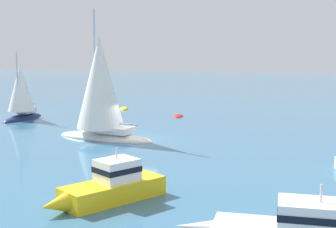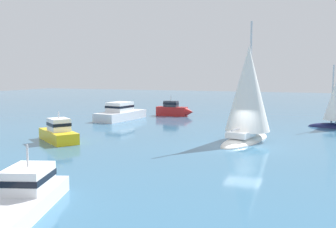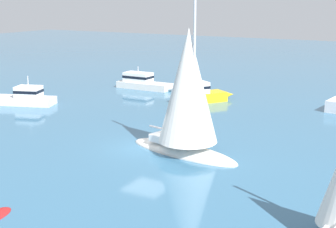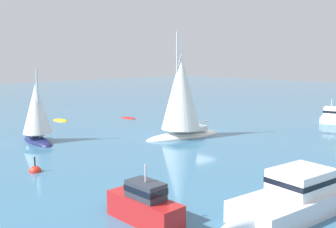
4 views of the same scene
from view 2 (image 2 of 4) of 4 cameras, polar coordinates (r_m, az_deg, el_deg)
ground_plane at (r=27.00m, az=11.32°, el=-4.86°), size 160.00×160.00×0.00m
ketch at (r=29.11m, az=11.87°, el=2.34°), size 3.99×7.74×9.41m
cabin_cruiser at (r=42.22m, az=-6.95°, el=0.18°), size 3.31×8.44×1.96m
motor_cruiser at (r=45.47m, az=0.93°, el=0.63°), size 4.52×1.21×2.52m
launch at (r=15.15m, az=-21.23°, el=-11.66°), size 3.50×7.08×2.41m
powerboat at (r=29.81m, az=-16.27°, el=-2.68°), size 5.31×4.27×2.26m
channel_buoy at (r=43.19m, az=13.26°, el=-0.79°), size 0.74×0.74×1.29m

